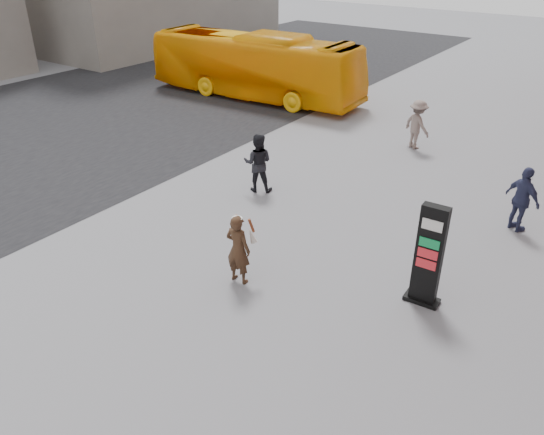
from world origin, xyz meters
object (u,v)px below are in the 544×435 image
Objects in this scene: pedestrian_a at (258,163)px; pedestrian_c at (522,200)px; woman at (238,248)px; bus at (254,66)px; info_pylon at (429,256)px; pedestrian_b at (417,125)px.

pedestrian_a is 7.54m from pedestrian_c.
pedestrian_c is at bearing 167.96° from pedestrian_a.
pedestrian_a reaches higher than woman.
info_pylon is at bearing -132.75° from bus.
woman is 7.82m from pedestrian_c.
pedestrian_b is (-0.01, 10.61, 0.03)m from woman.
pedestrian_a reaches higher than pedestrian_c.
pedestrian_c reaches higher than pedestrian_b.
pedestrian_c is (4.67, -4.34, 0.00)m from pedestrian_b.
info_pylon is 4.16m from woman.
info_pylon is 16.97m from bus.
pedestrian_a is (-6.37, 2.49, -0.26)m from info_pylon.
info_pylon is 1.30× the size of pedestrian_b.
pedestrian_c is (0.88, 4.56, -0.26)m from info_pylon.
pedestrian_b reaches higher than woman.
pedestrian_b is at bearing -13.27° from pedestrian_c.
pedestrian_a is at bearing -144.73° from bus.
woman is 0.16× the size of bus.
pedestrian_a is (-2.59, 4.20, 0.04)m from woman.
pedestrian_b is at bearing 110.54° from info_pylon.
bus reaches higher than pedestrian_a.
pedestrian_b is 6.37m from pedestrian_c.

